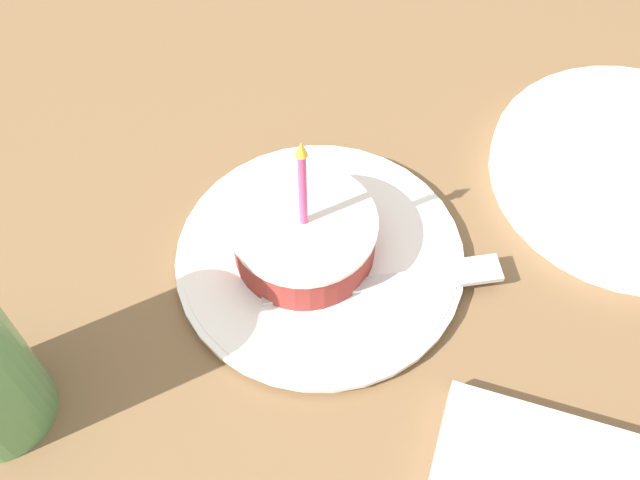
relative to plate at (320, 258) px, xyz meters
The scene contains 5 objects.
ground_plane 0.03m from the plate, 58.12° to the left, with size 2.40×2.40×0.04m.
plate is the anchor object (origin of this frame).
cake_slice 0.03m from the plate, 90.45° to the left, with size 0.12×0.12×0.13m.
fork 0.07m from the plate, 95.31° to the right, with size 0.10×0.18×0.01m.
side_plate 0.29m from the plate, 54.39° to the right, with size 0.25×0.25×0.02m.
Camera 1 is at (-0.33, -0.11, 0.53)m, focal length 42.00 mm.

